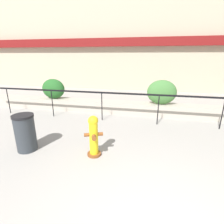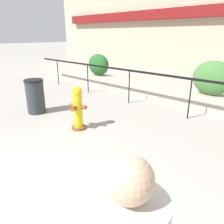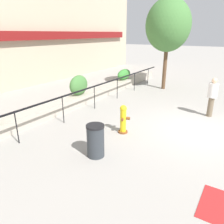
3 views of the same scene
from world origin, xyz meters
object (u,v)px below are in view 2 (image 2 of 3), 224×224
fire_hydrant (78,108)px  hedge_bush_0 (98,65)px  trash_bin (35,96)px  hedge_bush_1 (213,78)px

fire_hydrant → hedge_bush_0: bearing=131.0°
fire_hydrant → trash_bin: (-1.88, -0.12, -0.04)m
fire_hydrant → trash_bin: bearing=-176.3°
hedge_bush_0 → hedge_bush_1: (4.98, 0.00, 0.05)m
hedge_bush_1 → fire_hydrant: bearing=-116.2°
hedge_bush_1 → hedge_bush_0: bearing=180.0°
hedge_bush_0 → fire_hydrant: size_ratio=1.02×
hedge_bush_0 → hedge_bush_1: size_ratio=0.91×
hedge_bush_0 → fire_hydrant: hedge_bush_0 is taller
hedge_bush_0 → trash_bin: hedge_bush_0 is taller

